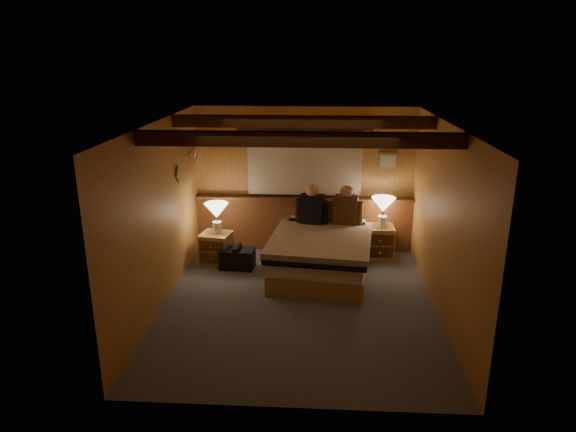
# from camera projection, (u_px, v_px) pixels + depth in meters

# --- Properties ---
(floor) EXTENTS (4.20, 4.20, 0.00)m
(floor) POSITION_uv_depth(u_px,v_px,m) (299.00, 304.00, 6.86)
(floor) COLOR #484C55
(floor) RESTS_ON ground
(ceiling) EXTENTS (4.20, 4.20, 0.00)m
(ceiling) POSITION_uv_depth(u_px,v_px,m) (300.00, 124.00, 6.13)
(ceiling) COLOR #D78E50
(ceiling) RESTS_ON wall_back
(wall_back) EXTENTS (3.60, 0.00, 3.60)m
(wall_back) POSITION_uv_depth(u_px,v_px,m) (304.00, 180.00, 8.49)
(wall_back) COLOR gold
(wall_back) RESTS_ON floor
(wall_left) EXTENTS (0.00, 4.20, 4.20)m
(wall_left) POSITION_uv_depth(u_px,v_px,m) (160.00, 216.00, 6.60)
(wall_left) COLOR gold
(wall_left) RESTS_ON floor
(wall_right) EXTENTS (0.00, 4.20, 4.20)m
(wall_right) POSITION_uv_depth(u_px,v_px,m) (444.00, 222.00, 6.39)
(wall_right) COLOR gold
(wall_right) RESTS_ON floor
(wall_front) EXTENTS (3.60, 0.00, 3.60)m
(wall_front) POSITION_uv_depth(u_px,v_px,m) (290.00, 293.00, 4.50)
(wall_front) COLOR gold
(wall_front) RESTS_ON floor
(wainscot) EXTENTS (3.60, 0.23, 0.94)m
(wainscot) POSITION_uv_depth(u_px,v_px,m) (304.00, 222.00, 8.65)
(wainscot) COLOR brown
(wainscot) RESTS_ON wall_back
(curtain_window) EXTENTS (2.18, 0.09, 1.11)m
(curtain_window) POSITION_uv_depth(u_px,v_px,m) (305.00, 162.00, 8.33)
(curtain_window) COLOR #442811
(curtain_window) RESTS_ON wall_back
(ceiling_beams) EXTENTS (3.60, 1.65, 0.16)m
(ceiling_beams) POSITION_uv_depth(u_px,v_px,m) (301.00, 129.00, 6.30)
(ceiling_beams) COLOR #442811
(ceiling_beams) RESTS_ON ceiling
(coat_rail) EXTENTS (0.05, 0.55, 0.24)m
(coat_rail) POSITION_uv_depth(u_px,v_px,m) (193.00, 157.00, 7.95)
(coat_rail) COLOR silver
(coat_rail) RESTS_ON wall_left
(framed_print) EXTENTS (0.30, 0.04, 0.25)m
(framed_print) POSITION_uv_depth(u_px,v_px,m) (388.00, 160.00, 8.28)
(framed_print) COLOR #A58952
(framed_print) RESTS_ON wall_back
(bed) EXTENTS (1.64, 2.00, 0.63)m
(bed) POSITION_uv_depth(u_px,v_px,m) (321.00, 254.00, 7.70)
(bed) COLOR #B18B4B
(bed) RESTS_ON floor
(nightstand_left) EXTENTS (0.52, 0.48, 0.49)m
(nightstand_left) POSITION_uv_depth(u_px,v_px,m) (216.00, 248.00, 8.15)
(nightstand_left) COLOR #B18B4B
(nightstand_left) RESTS_ON floor
(nightstand_right) EXTENTS (0.49, 0.44, 0.53)m
(nightstand_right) POSITION_uv_depth(u_px,v_px,m) (378.00, 242.00, 8.38)
(nightstand_right) COLOR #B18B4B
(nightstand_right) RESTS_ON floor
(lamp_left) EXTENTS (0.37, 0.37, 0.49)m
(lamp_left) POSITION_uv_depth(u_px,v_px,m) (217.00, 212.00, 7.99)
(lamp_left) COLOR white
(lamp_left) RESTS_ON nightstand_left
(lamp_right) EXTENTS (0.38, 0.38, 0.49)m
(lamp_right) POSITION_uv_depth(u_px,v_px,m) (383.00, 207.00, 8.16)
(lamp_right) COLOR white
(lamp_right) RESTS_ON nightstand_right
(person_left) EXTENTS (0.53, 0.29, 0.66)m
(person_left) POSITION_uv_depth(u_px,v_px,m) (312.00, 207.00, 8.08)
(person_left) COLOR black
(person_left) RESTS_ON bed
(person_right) EXTENTS (0.52, 0.27, 0.65)m
(person_right) POSITION_uv_depth(u_px,v_px,m) (346.00, 208.00, 8.06)
(person_right) COLOR #523620
(person_right) RESTS_ON bed
(duffel_bag) EXTENTS (0.54, 0.36, 0.37)m
(duffel_bag) POSITION_uv_depth(u_px,v_px,m) (237.00, 258.00, 7.97)
(duffel_bag) COLOR black
(duffel_bag) RESTS_ON floor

